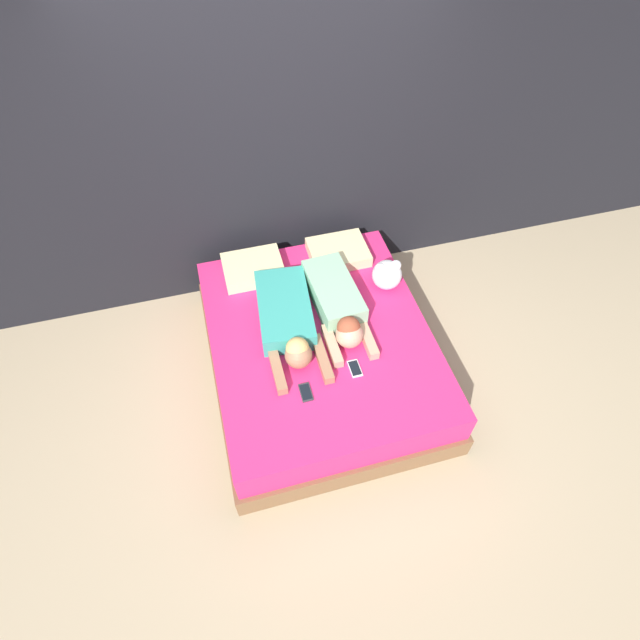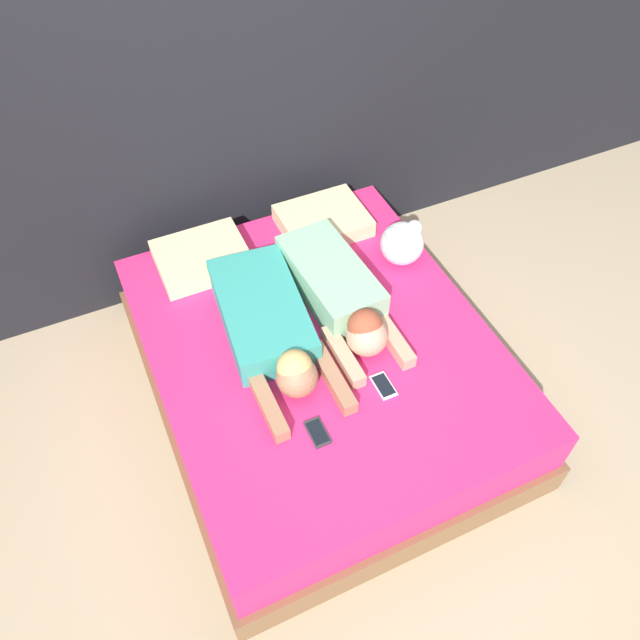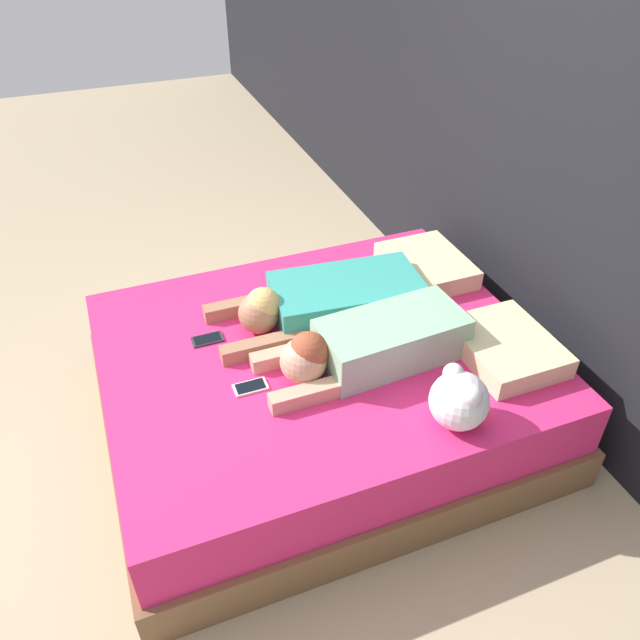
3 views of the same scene
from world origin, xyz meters
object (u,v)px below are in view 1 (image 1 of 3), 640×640
(pillow_head_left, at_px, (253,268))
(plush_toy, at_px, (387,274))
(cell_phone_left, at_px, (306,392))
(person_right, at_px, (338,305))
(bed, at_px, (320,352))
(cell_phone_right, at_px, (355,368))
(person_left, at_px, (288,320))
(pillow_head_right, at_px, (338,252))

(pillow_head_left, relative_size, plush_toy, 1.94)
(plush_toy, bearing_deg, cell_phone_left, -137.22)
(person_right, relative_size, plush_toy, 3.79)
(cell_phone_left, bearing_deg, bed, 64.12)
(pillow_head_left, distance_m, cell_phone_right, 1.24)
(pillow_head_left, height_order, person_left, person_left)
(pillow_head_left, bearing_deg, plush_toy, -22.66)
(person_right, bearing_deg, cell_phone_right, -92.93)
(pillow_head_right, xyz_separation_m, cell_phone_left, (-0.59, -1.22, -0.05))
(bed, height_order, pillow_head_left, pillow_head_left)
(bed, bearing_deg, pillow_head_right, 64.13)
(cell_phone_left, bearing_deg, person_left, 88.73)
(person_right, distance_m, cell_phone_left, 0.75)
(cell_phone_right, relative_size, plush_toy, 0.58)
(cell_phone_left, distance_m, cell_phone_right, 0.39)
(cell_phone_right, bearing_deg, person_left, 127.20)
(pillow_head_right, bearing_deg, person_right, -106.99)
(pillow_head_right, relative_size, person_left, 0.46)
(person_right, xyz_separation_m, plush_toy, (0.46, 0.18, 0.02))
(person_right, height_order, cell_phone_right, person_right)
(pillow_head_right, distance_m, plush_toy, 0.51)
(pillow_head_left, distance_m, person_left, 0.65)
(person_left, relative_size, plush_toy, 4.24)
(pillow_head_right, height_order, person_right, person_right)
(person_left, height_order, cell_phone_left, person_left)
(bed, xyz_separation_m, pillow_head_left, (-0.36, 0.75, 0.29))
(cell_phone_left, xyz_separation_m, cell_phone_right, (0.38, 0.10, 0.00))
(pillow_head_left, bearing_deg, pillow_head_right, 0.00)
(pillow_head_left, xyz_separation_m, plush_toy, (1.00, -0.42, 0.07))
(pillow_head_right, distance_m, person_left, 0.86)
(person_left, xyz_separation_m, cell_phone_left, (-0.01, -0.58, -0.08))
(person_right, distance_m, plush_toy, 0.49)
(person_right, height_order, plush_toy, plush_toy)
(bed, bearing_deg, person_right, 39.56)
(pillow_head_left, xyz_separation_m, person_left, (0.15, -0.64, 0.04))
(pillow_head_left, bearing_deg, bed, -64.13)
(cell_phone_right, xyz_separation_m, plush_toy, (0.48, 0.70, 0.12))
(bed, bearing_deg, cell_phone_left, -115.88)
(pillow_head_right, xyz_separation_m, cell_phone_right, (-0.21, -1.12, -0.05))
(pillow_head_right, xyz_separation_m, person_left, (-0.58, -0.64, 0.04))
(person_left, height_order, person_right, person_right)
(pillow_head_right, bearing_deg, cell_phone_right, -100.59)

